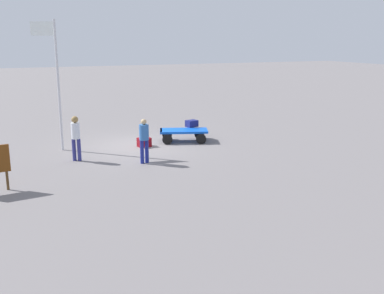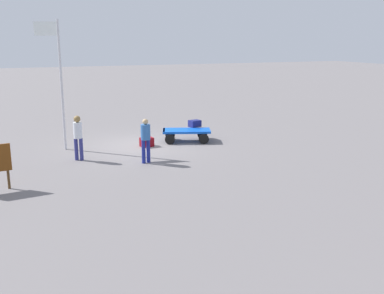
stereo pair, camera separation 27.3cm
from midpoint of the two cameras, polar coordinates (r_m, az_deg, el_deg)
The scene contains 7 objects.
ground_plane at distance 19.75m, azimuth -7.43°, elevation 0.19°, with size 120.00×120.00×0.00m, color slate.
luggage_cart at distance 20.26m, azimuth -1.51°, elevation 1.83°, with size 2.33×1.73×0.55m.
suitcase_grey at distance 20.89m, azimuth -0.41°, elevation 2.99°, with size 0.59×0.50×0.31m.
suitcase_olive at distance 19.47m, azimuth -6.47°, elevation 0.60°, with size 0.58×0.46×0.38m.
worker_lead at distance 16.70m, azimuth -6.54°, elevation 1.23°, with size 0.42×0.42×1.66m.
worker_trailing at distance 17.50m, azimuth -14.92°, elevation 1.49°, with size 0.43×0.43×1.72m.
flagpole at distance 19.12m, azimuth -17.31°, elevation 8.70°, with size 0.95×0.11×5.27m.
Camera 1 is at (5.29, 18.47, 4.50)m, focal length 42.18 mm.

